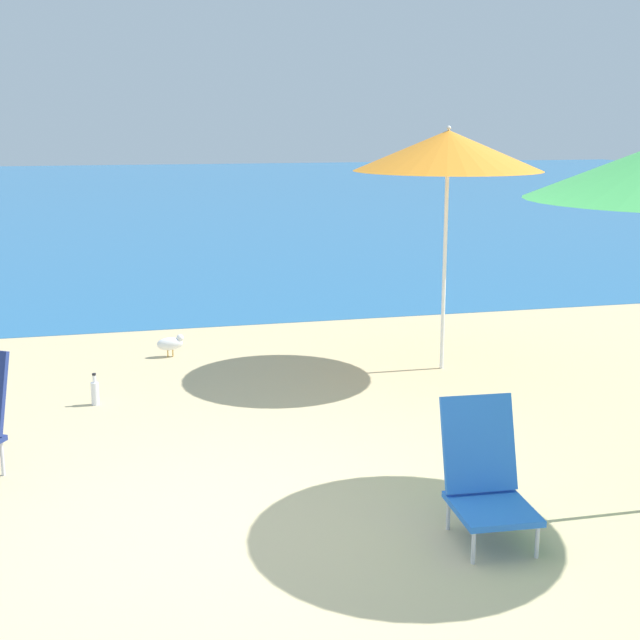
{
  "coord_description": "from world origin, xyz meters",
  "views": [
    {
      "loc": [
        -0.65,
        -4.8,
        2.34
      ],
      "look_at": [
        0.8,
        0.98,
        1.0
      ],
      "focal_mm": 50.0,
      "sensor_mm": 36.0,
      "label": 1
    }
  ],
  "objects_px": {
    "beach_umbrella_orange": "(448,151)",
    "beach_chair_blue": "(485,475)",
    "water_bottle": "(95,392)",
    "seagull": "(171,343)"
  },
  "relations": [
    {
      "from": "beach_chair_blue",
      "to": "seagull",
      "type": "xyz_separation_m",
      "value": [
        -1.42,
        4.43,
        -0.22
      ]
    },
    {
      "from": "beach_chair_blue",
      "to": "seagull",
      "type": "bearing_deg",
      "value": 111.28
    },
    {
      "from": "beach_umbrella_orange",
      "to": "water_bottle",
      "type": "xyz_separation_m",
      "value": [
        -3.25,
        -0.35,
        -1.96
      ]
    },
    {
      "from": "beach_chair_blue",
      "to": "water_bottle",
      "type": "distance_m",
      "value": 3.72
    },
    {
      "from": "water_bottle",
      "to": "seagull",
      "type": "bearing_deg",
      "value": 62.19
    },
    {
      "from": "beach_umbrella_orange",
      "to": "beach_chair_blue",
      "type": "height_order",
      "value": "beach_umbrella_orange"
    },
    {
      "from": "seagull",
      "to": "water_bottle",
      "type": "bearing_deg",
      "value": -117.81
    },
    {
      "from": "water_bottle",
      "to": "seagull",
      "type": "distance_m",
      "value": 1.61
    },
    {
      "from": "water_bottle",
      "to": "seagull",
      "type": "xyz_separation_m",
      "value": [
        0.75,
        1.43,
        0.03
      ]
    },
    {
      "from": "beach_umbrella_orange",
      "to": "beach_chair_blue",
      "type": "xyz_separation_m",
      "value": [
        -1.08,
        -3.36,
        -1.71
      ]
    }
  ]
}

